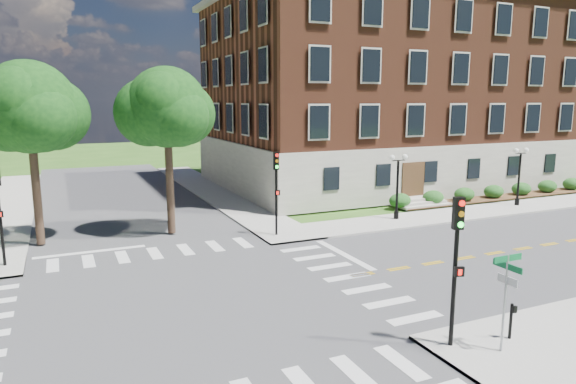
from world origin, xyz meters
name	(u,v)px	position (x,y,z in m)	size (l,w,h in m)	color
ground	(187,303)	(0.00, 0.00, 0.00)	(160.00, 160.00, 0.00)	#2D5718
road_ew	(187,303)	(0.00, 0.00, 0.01)	(90.00, 12.00, 0.01)	#3D3D3F
road_ns	(187,303)	(0.00, 0.00, 0.01)	(12.00, 90.00, 0.01)	#3D3D3F
sidewalk_ne	(336,201)	(15.38, 15.38, 0.06)	(34.00, 34.00, 0.12)	#9E9B93
crosswalk_east	(347,277)	(7.20, 0.00, 0.00)	(2.20, 10.20, 0.02)	silver
stop_bar_east	(344,255)	(8.80, 3.00, 0.00)	(0.40, 5.50, 0.00)	silver
main_building	(383,94)	(24.00, 21.99, 8.34)	(30.60, 22.40, 16.50)	#A09A8E
shrub_row	(493,200)	(27.00, 10.80, 0.00)	(18.00, 2.00, 1.30)	#1E4918
tree_c	(29,108)	(-5.37, 11.14, 7.40)	(4.82, 4.82, 9.74)	#302318
tree_d	(167,108)	(1.60, 10.63, 7.35)	(4.56, 4.56, 9.56)	#302318
traffic_signal_se	(456,252)	(6.79, -7.11, 3.19)	(0.37, 0.44, 4.80)	black
traffic_signal_ne	(276,182)	(7.02, 7.64, 3.19)	(0.37, 0.44, 4.80)	black
twin_lamp_west	(397,183)	(15.77, 8.16, 2.52)	(1.36, 0.36, 4.23)	black
twin_lamp_east	(519,173)	(26.57, 8.12, 2.52)	(1.36, 0.36, 4.23)	black
street_sign_pole	(506,284)	(7.94, -8.05, 2.31)	(1.10, 1.10, 3.10)	gray
push_button_post	(511,319)	(8.86, -7.55, 0.80)	(0.14, 0.21, 1.20)	black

